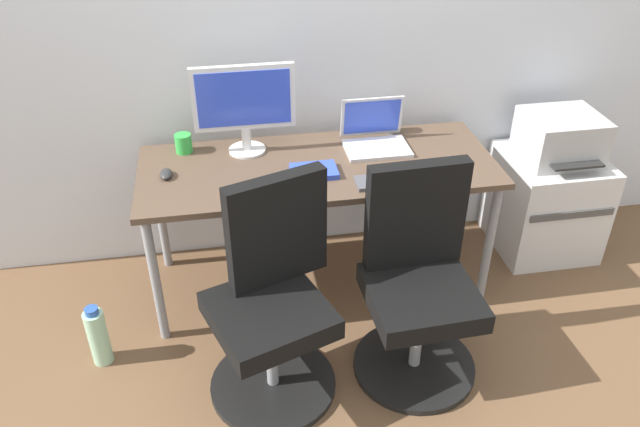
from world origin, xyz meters
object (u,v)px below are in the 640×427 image
object	(u,v)px
open_laptop	(375,135)
coffee_mug	(183,143)
water_bottle_on_floor	(98,336)
office_chair_left	(273,303)
printer	(560,137)
side_cabinet	(545,202)
office_chair_right	(418,285)
desktop_monitor	(244,103)

from	to	relation	value
open_laptop	coffee_mug	size ratio (longest dim) A/B	3.37
water_bottle_on_floor	open_laptop	distance (m)	1.59
office_chair_left	printer	size ratio (longest dim) A/B	2.35
office_chair_left	side_cabinet	distance (m)	1.75
office_chair_right	desktop_monitor	distance (m)	1.15
office_chair_left	coffee_mug	xyz separation A→B (m)	(-0.32, 0.85, 0.32)
desktop_monitor	open_laptop	size ratio (longest dim) A/B	1.55
office_chair_left	water_bottle_on_floor	world-z (taller)	office_chair_left
office_chair_left	water_bottle_on_floor	distance (m)	0.84
printer	office_chair_left	bearing A→B (deg)	-155.14
office_chair_left	coffee_mug	size ratio (longest dim) A/B	10.22
office_chair_left	open_laptop	bearing A→B (deg)	51.65
office_chair_right	office_chair_left	bearing A→B (deg)	-179.66
desktop_monitor	office_chair_right	bearing A→B (deg)	-51.75
office_chair_left	water_bottle_on_floor	xyz separation A→B (m)	(-0.76, 0.23, -0.28)
side_cabinet	desktop_monitor	distance (m)	1.74
side_cabinet	printer	world-z (taller)	printer
side_cabinet	coffee_mug	size ratio (longest dim) A/B	6.03
water_bottle_on_floor	desktop_monitor	world-z (taller)	desktop_monitor
office_chair_left	desktop_monitor	bearing A→B (deg)	91.62
office_chair_left	desktop_monitor	distance (m)	0.97
office_chair_left	side_cabinet	xyz separation A→B (m)	(1.58, 0.74, -0.15)
side_cabinet	desktop_monitor	world-z (taller)	desktop_monitor
office_chair_left	printer	xyz separation A→B (m)	(1.58, 0.73, 0.25)
office_chair_left	office_chair_right	bearing A→B (deg)	0.34
office_chair_right	coffee_mug	xyz separation A→B (m)	(-0.94, 0.85, 0.32)
office_chair_left	office_chair_right	xyz separation A→B (m)	(0.61, 0.00, 0.00)
water_bottle_on_floor	desktop_monitor	xyz separation A→B (m)	(0.74, 0.58, 0.80)
office_chair_right	water_bottle_on_floor	distance (m)	1.42
side_cabinet	water_bottle_on_floor	distance (m)	2.40
office_chair_left	side_cabinet	bearing A→B (deg)	24.89
side_cabinet	water_bottle_on_floor	size ratio (longest dim) A/B	1.79
printer	coffee_mug	bearing A→B (deg)	176.44
water_bottle_on_floor	open_laptop	bearing A→B (deg)	21.33
office_chair_right	printer	bearing A→B (deg)	36.94
open_laptop	coffee_mug	xyz separation A→B (m)	(-0.93, 0.09, -0.01)
office_chair_left	office_chair_right	distance (m)	0.61
office_chair_right	water_bottle_on_floor	bearing A→B (deg)	170.77
printer	open_laptop	bearing A→B (deg)	178.52
printer	water_bottle_on_floor	size ratio (longest dim) A/B	1.29
side_cabinet	desktop_monitor	bearing A→B (deg)	177.33
desktop_monitor	coffee_mug	bearing A→B (deg)	171.88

